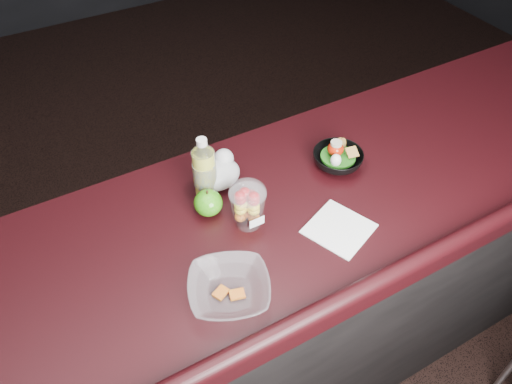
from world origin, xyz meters
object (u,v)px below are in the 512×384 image
snack_bowl (337,158)px  takeout_bowl (229,289)px  fruit_cup (248,204)px  lemonade_bottle (205,172)px  green_apple (208,203)px

snack_bowl → takeout_bowl: (-0.52, -0.26, -0.00)m
takeout_bowl → fruit_cup: bearing=50.5°
snack_bowl → fruit_cup: bearing=-168.1°
lemonade_bottle → snack_bowl: (0.41, -0.09, -0.06)m
green_apple → takeout_bowl: bearing=-105.4°
green_apple → takeout_bowl: (-0.08, -0.28, -0.01)m
lemonade_bottle → takeout_bowl: 0.37m
fruit_cup → green_apple: bearing=130.9°
snack_bowl → takeout_bowl: bearing=-152.9°
fruit_cup → snack_bowl: 0.37m
lemonade_bottle → fruit_cup: 0.17m
lemonade_bottle → green_apple: bearing=-110.2°
lemonade_bottle → takeout_bowl: (-0.10, -0.35, -0.06)m
lemonade_bottle → takeout_bowl: bearing=-106.4°
green_apple → takeout_bowl: 0.29m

